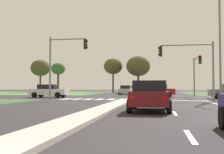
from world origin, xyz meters
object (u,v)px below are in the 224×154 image
(treeline_second, at_px, (58,69))
(treeline_fourth, at_px, (138,66))
(traffic_signal_near_left, at_px, (63,57))
(car_white_seventh, at_px, (49,91))
(car_maroon_third, at_px, (150,96))
(car_beige_sixth, at_px, (135,89))
(street_lamp_second, at_px, (221,42))
(traffic_signal_near_right, at_px, (192,60))
(car_red_fifth, at_px, (158,91))
(pedestrian_at_median, at_px, (138,87))
(car_silver_eighth, at_px, (126,90))
(traffic_signal_far_right, at_px, (196,68))
(treeline_near, at_px, (40,68))
(treeline_third, at_px, (113,66))

(treeline_second, height_order, treeline_fourth, treeline_fourth)
(treeline_second, bearing_deg, traffic_signal_near_left, -69.15)
(car_white_seventh, relative_size, treeline_second, 0.62)
(traffic_signal_near_left, relative_size, treeline_fourth, 0.74)
(car_maroon_third, height_order, car_beige_sixth, car_beige_sixth)
(car_maroon_third, xyz_separation_m, car_beige_sixth, (-4.56, 48.27, 0.04))
(street_lamp_second, distance_m, treeline_fourth, 37.18)
(traffic_signal_near_right, relative_size, treeline_second, 0.75)
(car_red_fifth, bearing_deg, treeline_fourth, 8.57)
(car_beige_sixth, relative_size, pedestrian_at_median, 2.46)
(car_white_seventh, distance_m, pedestrian_at_median, 14.31)
(car_silver_eighth, xyz_separation_m, treeline_fourth, (0.81, 17.69, 5.19))
(car_beige_sixth, relative_size, car_silver_eighth, 0.98)
(car_white_seventh, bearing_deg, car_beige_sixth, 166.39)
(traffic_signal_far_right, relative_size, pedestrian_at_median, 3.20)
(car_red_fifth, distance_m, pedestrian_at_median, 7.90)
(car_silver_eighth, bearing_deg, treeline_near, -42.06)
(pedestrian_at_median, xyz_separation_m, treeline_fourth, (-1.41, 21.41, 4.70))
(car_maroon_third, distance_m, treeline_near, 60.90)
(treeline_fourth, bearing_deg, treeline_near, 170.21)
(car_red_fifth, bearing_deg, traffic_signal_far_right, -63.04)
(car_red_fifth, bearing_deg, treeline_third, 18.84)
(street_lamp_second, height_order, treeline_second, street_lamp_second)
(traffic_signal_far_right, height_order, street_lamp_second, street_lamp_second)
(traffic_signal_near_right, xyz_separation_m, treeline_third, (-13.33, 38.64, 2.44))
(car_red_fifth, bearing_deg, car_silver_eighth, 24.93)
(car_beige_sixth, bearing_deg, car_red_fifth, 99.96)
(car_white_seventh, height_order, treeline_near, treeline_near)
(treeline_fourth, bearing_deg, traffic_signal_near_left, -97.19)
(car_silver_eighth, relative_size, treeline_third, 0.57)
(car_maroon_third, height_order, traffic_signal_near_left, traffic_signal_near_left)
(traffic_signal_far_right, distance_m, treeline_near, 46.14)
(traffic_signal_near_right, bearing_deg, car_maroon_third, -106.35)
(treeline_third, bearing_deg, car_silver_eighth, -74.90)
(traffic_signal_near_right, xyz_separation_m, street_lamp_second, (2.82, 1.44, 1.79))
(car_maroon_third, bearing_deg, car_white_seventh, 125.85)
(traffic_signal_near_right, relative_size, treeline_fourth, 0.64)
(car_red_fifth, distance_m, traffic_signal_near_left, 12.81)
(car_red_fifth, xyz_separation_m, car_beige_sixth, (-4.95, 28.18, 0.02))
(treeline_third, bearing_deg, car_white_seventh, -93.86)
(traffic_signal_far_right, distance_m, street_lamp_second, 9.73)
(car_maroon_third, bearing_deg, car_silver_eighth, 98.68)
(car_white_seventh, xyz_separation_m, pedestrian_at_median, (9.63, 10.58, 0.48))
(traffic_signal_far_right, bearing_deg, treeline_fourth, 109.32)
(car_silver_eighth, bearing_deg, pedestrian_at_median, 120.74)
(car_white_seventh, bearing_deg, traffic_signal_near_right, 71.50)
(car_silver_eighth, height_order, treeline_second, treeline_second)
(treeline_second, bearing_deg, car_maroon_third, -65.00)
(traffic_signal_far_right, bearing_deg, pedestrian_at_median, 148.13)
(car_silver_eighth, bearing_deg, car_white_seventh, 62.59)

